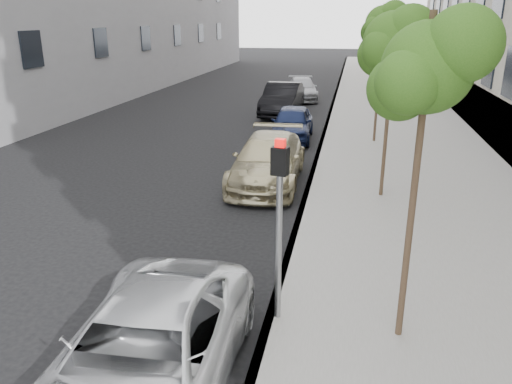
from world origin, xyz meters
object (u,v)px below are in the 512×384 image
(tree_mid, at_px, (395,43))
(sedan_blue, at_px, (292,123))
(tree_near, at_px, (430,69))
(tree_far, at_px, (384,24))
(minivan, at_px, (145,358))
(sedan_rear, at_px, (302,89))
(sedan_black, at_px, (282,99))
(signal_pole, at_px, (279,210))
(suv, at_px, (268,160))

(tree_mid, height_order, sedan_blue, tree_mid)
(sedan_blue, bearing_deg, tree_near, -77.87)
(tree_far, distance_m, minivan, 15.77)
(minivan, height_order, sedan_rear, minivan)
(tree_mid, distance_m, sedan_black, 13.38)
(minivan, distance_m, sedan_black, 20.60)
(tree_mid, relative_size, sedan_rear, 1.12)
(tree_mid, relative_size, signal_pole, 1.67)
(minivan, bearing_deg, sedan_blue, 87.88)
(sedan_blue, bearing_deg, tree_mid, -65.66)
(minivan, xyz_separation_m, sedan_blue, (0.00, 15.14, 0.02))
(sedan_blue, relative_size, sedan_rear, 0.90)
(signal_pole, relative_size, sedan_blue, 0.74)
(signal_pole, bearing_deg, tree_mid, 84.63)
(tree_mid, distance_m, sedan_rear, 18.18)
(signal_pole, height_order, sedan_rear, signal_pole)
(sedan_blue, height_order, sedan_black, sedan_black)
(tree_mid, relative_size, minivan, 1.04)
(minivan, bearing_deg, tree_mid, 66.32)
(sedan_black, bearing_deg, minivan, -85.54)
(tree_near, relative_size, sedan_blue, 1.20)
(tree_mid, distance_m, minivan, 9.71)
(tree_mid, xyz_separation_m, minivan, (-3.33, -8.42, -3.49))
(tree_far, xyz_separation_m, sedan_blue, (-3.33, 0.22, -3.84))
(signal_pole, bearing_deg, sedan_blue, 107.52)
(suv, height_order, sedan_blue, suv)
(suv, height_order, sedan_rear, suv)
(signal_pole, distance_m, sedan_blue, 13.25)
(signal_pole, bearing_deg, sedan_black, 109.32)
(tree_near, xyz_separation_m, sedan_black, (-4.50, 18.64, -3.33))
(tree_near, xyz_separation_m, minivan, (-3.33, -1.92, -3.46))
(suv, distance_m, sedan_black, 11.31)
(tree_near, xyz_separation_m, signal_pole, (-1.93, 0.11, -2.13))
(tree_far, height_order, sedan_blue, tree_far)
(tree_mid, height_order, sedan_rear, tree_mid)
(tree_far, relative_size, sedan_black, 1.08)
(signal_pole, relative_size, sedan_black, 0.61)
(tree_near, distance_m, minivan, 5.17)
(tree_near, distance_m, suv, 8.80)
(signal_pole, distance_m, sedan_black, 18.75)
(tree_mid, bearing_deg, sedan_black, 110.31)
(tree_far, height_order, suv, tree_far)
(tree_mid, bearing_deg, suv, 164.93)
(signal_pole, xyz_separation_m, sedan_black, (-2.57, 18.53, -1.20))
(signal_pole, bearing_deg, tree_near, 8.06)
(sedan_rear, bearing_deg, tree_far, -78.43)
(sedan_rear, bearing_deg, tree_mid, -85.75)
(tree_near, bearing_deg, sedan_rear, 99.63)
(tree_far, xyz_separation_m, suv, (-3.33, -5.60, -3.81))
(minivan, distance_m, suv, 9.32)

